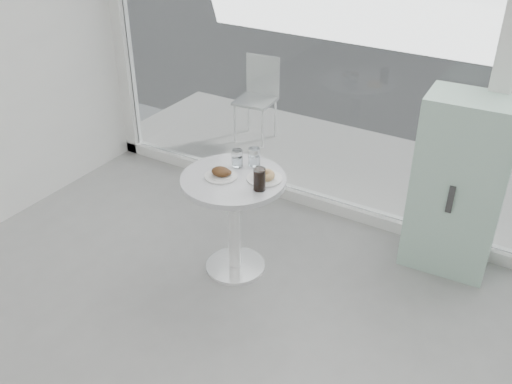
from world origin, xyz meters
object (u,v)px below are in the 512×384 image
Objects in this scene: patio_chair at (259,93)px; water_tumbler_b at (254,158)px; plate_donut at (264,177)px; main_table at (234,205)px; water_tumbler_a at (237,159)px; cola_glass at (259,180)px; plate_fritter at (222,174)px; mint_cabinet at (459,186)px.

patio_chair is 6.50× the size of water_tumbler_b.
main_table is at bearing -155.87° from plate_donut.
patio_chair is at bearing 116.39° from main_table.
patio_chair reaches higher than water_tumbler_a.
water_tumbler_b is (-0.16, 0.13, 0.04)m from plate_donut.
patio_chair is at bearing 120.01° from water_tumbler_b.
plate_donut reaches higher than main_table.
patio_chair is at bearing 121.02° from cola_glass.
plate_fritter is (0.90, -1.99, 0.26)m from patio_chair.
water_tumbler_b reaches higher than plate_fritter.
water_tumbler_b is at bearing 35.63° from water_tumbler_a.
water_tumbler_a is (-0.06, 0.15, 0.27)m from main_table.
cola_glass is (0.30, -0.01, 0.05)m from plate_fritter.
plate_fritter is at bearing -153.04° from main_table.
plate_donut is 0.15m from cola_glass.
water_tumbler_b is (0.10, 0.25, 0.03)m from plate_fritter.
main_table is 2.18m from patio_chair.
plate_fritter reaches higher than plate_donut.
plate_fritter reaches higher than main_table.
patio_chair is 3.82× the size of plate_fritter.
main_table is at bearing -149.13° from mint_cabinet.
water_tumbler_a reaches higher than main_table.
main_table is 0.36m from water_tumbler_b.
cola_glass reaches higher than patio_chair.
plate_donut is 0.21m from water_tumbler_b.
water_tumbler_a is at bearing -144.37° from water_tumbler_b.
mint_cabinet is at bearing 34.11° from main_table.
cola_glass is (0.20, -0.27, 0.02)m from water_tumbler_b.
cola_glass is at bearing -2.17° from plate_fritter.
mint_cabinet is at bearing 41.04° from cola_glass.
main_table is at bearing 26.96° from plate_fritter.
main_table is 1.57m from mint_cabinet.
mint_cabinet is 1.54× the size of patio_chair.
water_tumbler_a is 0.94× the size of water_tumbler_b.
water_tumbler_a is 0.36m from cola_glass.
water_tumbler_a is at bearing 88.06° from plate_fritter.
plate_fritter is at bearing -155.11° from plate_donut.
plate_donut is at bearing -63.13° from patio_chair.
water_tumbler_a is at bearing 146.49° from cola_glass.
water_tumbler_a reaches higher than plate_donut.
main_table is 0.32m from plate_donut.
water_tumbler_b is at bearing -65.02° from patio_chair.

